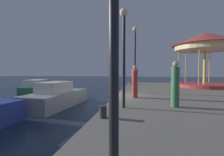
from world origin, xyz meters
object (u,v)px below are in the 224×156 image
bollard_center (131,83)px  lamp_post_mid_promenade (124,40)px  bollard_north (132,83)px  person_far_corner (175,85)px  motorboat_grey (56,97)px  carousel (205,47)px  motorboat_green (42,89)px  person_mid_promenade (135,82)px  bollard_south (103,112)px  lamp_post_far_end (135,48)px

bollard_center → lamp_post_mid_promenade: bearing=-88.4°
bollard_north → bollard_center: bearing=-128.2°
person_far_corner → motorboat_grey: bearing=159.3°
lamp_post_mid_promenade → carousel: bearing=56.7°
motorboat_green → motorboat_grey: bearing=-48.1°
carousel → person_mid_promenade: 10.38m
bollard_south → person_far_corner: bearing=38.4°
lamp_post_far_end → bollard_south: size_ratio=11.56×
carousel → bollard_north: carousel is taller
motorboat_grey → lamp_post_mid_promenade: lamp_post_mid_promenade is taller
person_far_corner → person_mid_promenade: size_ratio=1.04×
bollard_center → person_mid_promenade: (0.68, -9.16, 0.68)m
lamp_post_far_end → person_far_corner: lamp_post_far_end is taller
person_far_corner → carousel: bearing=64.6°
lamp_post_far_end → bollard_south: bearing=-97.2°
lamp_post_mid_promenade → person_mid_promenade: (0.36, 2.72, -1.94)m
lamp_post_mid_promenade → bollard_south: (-0.52, -1.57, -2.62)m
motorboat_grey → carousel: carousel is taller
person_mid_promenade → motorboat_green: bearing=152.5°
carousel → lamp_post_mid_promenade: bearing=-123.3°
carousel → person_far_corner: 11.22m
person_mid_promenade → lamp_post_far_end: bearing=91.8°
carousel → bollard_north: bearing=166.5°
lamp_post_far_end → bollard_south: lamp_post_far_end is taller
motorboat_grey → bollard_south: (4.25, -4.71, 0.38)m
carousel → bollard_center: bearing=167.5°
lamp_post_mid_promenade → lamp_post_far_end: 4.82m
bollard_north → person_far_corner: bearing=-78.3°
motorboat_green → lamp_post_far_end: size_ratio=1.17×
lamp_post_far_end → person_mid_promenade: size_ratio=2.48×
lamp_post_mid_promenade → bollard_center: 12.18m
lamp_post_mid_promenade → bollard_north: (-0.24, 12.00, -2.62)m
bollard_center → lamp_post_far_end: bearing=-85.0°
bollard_north → bollard_south: same height
bollard_center → person_far_corner: (2.46, -11.35, 0.72)m
bollard_north → motorboat_green: bearing=-150.8°
carousel → person_mid_promenade: bearing=-130.2°
carousel → bollard_center: 8.14m
bollard_center → bollard_south: 13.46m
bollard_south → carousel: bearing=58.4°
carousel → motorboat_green: bearing=-169.1°
motorboat_green → carousel: size_ratio=0.88×
bollard_south → lamp_post_far_end: bearing=82.8°
motorboat_grey → person_mid_promenade: size_ratio=2.78×
motorboat_green → lamp_post_mid_promenade: bearing=-40.7°
lamp_post_far_end → person_mid_promenade: bearing=-88.2°
motorboat_grey → person_far_corner: 7.46m
bollard_south → motorboat_grey: bearing=132.0°
bollard_south → person_mid_promenade: person_mid_promenade is taller
bollard_south → person_far_corner: 3.46m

